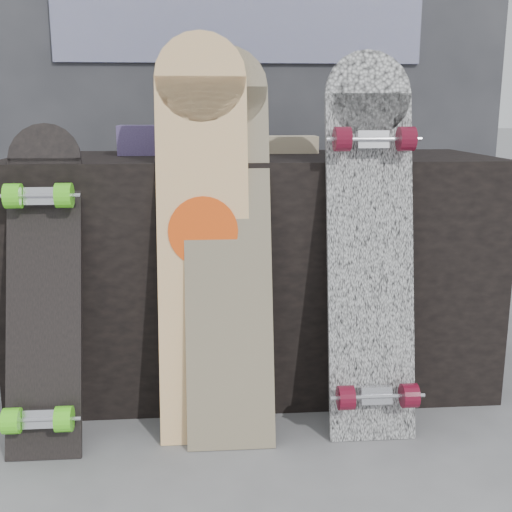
{
  "coord_description": "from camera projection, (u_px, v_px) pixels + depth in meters",
  "views": [
    {
      "loc": [
        -0.16,
        -1.68,
        0.96
      ],
      "look_at": [
        -0.01,
        0.2,
        0.52
      ],
      "focal_mm": 45.0,
      "sensor_mm": 36.0,
      "label": 1
    }
  ],
  "objects": [
    {
      "name": "ground",
      "position": [
        266.0,
        446.0,
        1.86
      ],
      "size": [
        60.0,
        60.0,
        0.0
      ],
      "primitive_type": "plane",
      "color": "slate",
      "rests_on": "ground"
    },
    {
      "name": "booth",
      "position": [
        238.0,
        76.0,
        2.92
      ],
      "size": [
        2.4,
        0.22,
        2.2
      ],
      "color": "#303135",
      "rests_on": "ground"
    },
    {
      "name": "merch_box_small",
      "position": [
        364.0,
        137.0,
        2.22
      ],
      "size": [
        0.14,
        0.14,
        0.12
      ],
      "primitive_type": "cube",
      "color": "#483770",
      "rests_on": "vendor_table"
    },
    {
      "name": "vendor_table",
      "position": [
        253.0,
        270.0,
        2.25
      ],
      "size": [
        1.6,
        0.6,
        0.8
      ],
      "primitive_type": "cube",
      "color": "black",
      "rests_on": "ground"
    },
    {
      "name": "longboard_geisha",
      "position": [
        203.0,
        225.0,
        1.87
      ],
      "size": [
        0.27,
        0.27,
        1.18
      ],
      "rotation": [
        -0.21,
        0.0,
        0.0
      ],
      "color": "beige",
      "rests_on": "ground"
    },
    {
      "name": "longboard_cascadia",
      "position": [
        371.0,
        239.0,
        1.87
      ],
      "size": [
        0.26,
        0.31,
        1.13
      ],
      "rotation": [
        -0.21,
        0.0,
        0.0
      ],
      "color": "white",
      "rests_on": "ground"
    },
    {
      "name": "merch_box_purple",
      "position": [
        145.0,
        140.0,
        2.2
      ],
      "size": [
        0.18,
        0.12,
        0.1
      ],
      "primitive_type": "cube",
      "color": "#483770",
      "rests_on": "vendor_table"
    },
    {
      "name": "skateboard_dark",
      "position": [
        43.0,
        284.0,
        1.81
      ],
      "size": [
        0.21,
        0.36,
        0.92
      ],
      "rotation": [
        -0.31,
        0.0,
        0.0
      ],
      "color": "black",
      "rests_on": "ground"
    },
    {
      "name": "longboard_celtic",
      "position": [
        228.0,
        231.0,
        1.87
      ],
      "size": [
        0.25,
        0.33,
        1.14
      ],
      "rotation": [
        -0.27,
        0.0,
        0.0
      ],
      "color": "beige",
      "rests_on": "ground"
    },
    {
      "name": "merch_box_flat",
      "position": [
        286.0,
        144.0,
        2.3
      ],
      "size": [
        0.22,
        0.1,
        0.06
      ],
      "primitive_type": "cube",
      "color": "#D1B78C",
      "rests_on": "vendor_table"
    }
  ]
}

